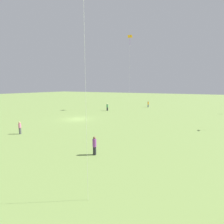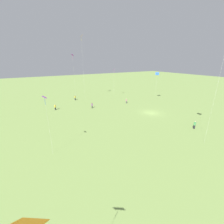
% 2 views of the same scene
% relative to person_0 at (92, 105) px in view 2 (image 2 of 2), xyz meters
% --- Properties ---
extents(ground_plane, '(240.00, 240.00, 0.00)m').
position_rel_person_0_xyz_m(ground_plane, '(-12.62, -12.76, -0.86)').
color(ground_plane, '#7A994C').
extents(person_0, '(0.48, 0.48, 1.71)m').
position_rel_person_0_xyz_m(person_0, '(0.00, 0.00, 0.00)').
color(person_0, '#232328').
rests_on(person_0, ground_plane).
extents(person_1, '(0.45, 0.45, 1.63)m').
position_rel_person_0_xyz_m(person_1, '(-1.01, -12.36, -0.03)').
color(person_1, '#4C4C51').
rests_on(person_1, ground_plane).
extents(person_2, '(0.65, 0.65, 1.80)m').
position_rel_person_0_xyz_m(person_2, '(-25.02, -13.45, 0.02)').
color(person_2, '#232328').
rests_on(person_2, ground_plane).
extents(person_4, '(0.61, 0.61, 1.73)m').
position_rel_person_0_xyz_m(person_4, '(3.95, 10.28, -0.01)').
color(person_4, '#232328').
rests_on(person_4, ground_plane).
extents(person_5, '(0.62, 0.62, 1.74)m').
position_rel_person_0_xyz_m(person_5, '(12.27, 1.59, -0.01)').
color(person_5, '#232328').
rests_on(person_5, ground_plane).
extents(kite_0, '(1.18, 1.01, 22.01)m').
position_rel_person_0_xyz_m(kite_0, '(10.38, -1.56, 19.65)').
color(kite_0, orange).
rests_on(kite_0, ground_plane).
extents(kite_2, '(1.13, 1.11, 11.17)m').
position_rel_person_0_xyz_m(kite_2, '(8.62, -13.14, 9.57)').
color(kite_2, purple).
rests_on(kite_2, ground_plane).
extents(kite_3, '(0.69, 0.62, 9.55)m').
position_rel_person_0_xyz_m(kite_3, '(-19.04, 15.05, 7.93)').
color(kite_3, purple).
rests_on(kite_3, ground_plane).
extents(kite_5, '(0.87, 0.74, 15.92)m').
position_rel_person_0_xyz_m(kite_5, '(5.40, 3.30, 13.71)').
color(kite_5, purple).
rests_on(kite_5, ground_plane).
extents(kite_6, '(1.43, 1.43, 10.08)m').
position_rel_person_0_xyz_m(kite_6, '(-2.99, -23.98, 8.57)').
color(kite_6, blue).
rests_on(kite_6, ground_plane).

